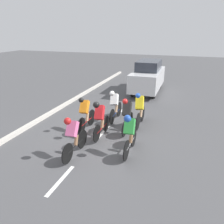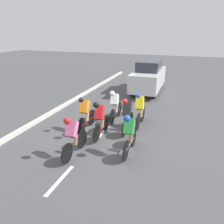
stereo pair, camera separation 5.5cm
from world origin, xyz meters
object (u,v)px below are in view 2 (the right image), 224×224
(cyclist_white, at_px, (115,105))
(cyclist_green, at_px, (129,133))
(support_car, at_px, (149,77))
(cyclist_yellow, at_px, (140,109))
(cyclist_pink, at_px, (73,135))
(cyclist_red, at_px, (100,118))
(cyclist_orange, at_px, (85,113))
(cyclist_black, at_px, (127,114))

(cyclist_white, height_order, cyclist_green, cyclist_green)
(support_car, bearing_deg, cyclist_yellow, 97.26)
(cyclist_green, distance_m, cyclist_pink, 1.84)
(cyclist_white, bearing_deg, cyclist_green, 118.08)
(cyclist_white, xyz_separation_m, cyclist_red, (0.00, 1.77, 0.05))
(cyclist_pink, height_order, cyclist_yellow, cyclist_yellow)
(cyclist_red, xyz_separation_m, cyclist_pink, (0.30, 1.56, -0.04))
(cyclist_orange, bearing_deg, support_car, -100.73)
(cyclist_yellow, bearing_deg, support_car, -82.74)
(cyclist_green, relative_size, cyclist_pink, 0.99)
(cyclist_green, bearing_deg, cyclist_red, -30.67)
(cyclist_pink, bearing_deg, cyclist_yellow, -115.73)
(cyclist_red, bearing_deg, cyclist_yellow, -127.80)
(cyclist_green, distance_m, cyclist_yellow, 2.38)
(cyclist_green, relative_size, support_car, 0.39)
(cyclist_red, relative_size, cyclist_black, 1.02)
(cyclist_red, relative_size, cyclist_yellow, 0.99)
(cyclist_red, distance_m, support_car, 7.25)
(cyclist_orange, distance_m, support_car, 6.96)
(cyclist_black, relative_size, cyclist_pink, 0.96)
(cyclist_pink, bearing_deg, support_car, -95.06)
(cyclist_pink, bearing_deg, cyclist_green, -156.10)
(cyclist_yellow, bearing_deg, cyclist_red, 52.20)
(cyclist_pink, distance_m, support_car, 8.83)
(cyclist_pink, xyz_separation_m, cyclist_yellow, (-1.50, -3.11, 0.02))
(cyclist_green, height_order, support_car, support_car)
(cyclist_white, bearing_deg, cyclist_black, 130.44)
(cyclist_yellow, bearing_deg, cyclist_pink, 64.27)
(cyclist_orange, bearing_deg, cyclist_red, 153.96)
(cyclist_orange, bearing_deg, cyclist_yellow, -150.26)
(cyclist_green, height_order, cyclist_red, cyclist_red)
(support_car, bearing_deg, cyclist_orange, 79.27)
(cyclist_pink, bearing_deg, cyclist_orange, -75.26)
(cyclist_orange, distance_m, cyclist_pink, 2.03)
(cyclist_black, relative_size, support_car, 0.38)
(cyclist_black, bearing_deg, cyclist_green, 108.34)
(cyclist_green, xyz_separation_m, cyclist_orange, (2.20, -1.22, -0.02))
(cyclist_white, distance_m, cyclist_pink, 3.35)
(cyclist_orange, xyz_separation_m, support_car, (-1.29, -6.83, 0.28))
(cyclist_black, bearing_deg, cyclist_red, 41.77)
(cyclist_red, height_order, cyclist_black, cyclist_red)
(cyclist_green, height_order, cyclist_black, cyclist_black)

